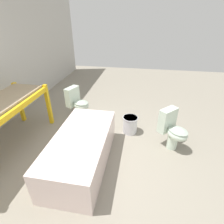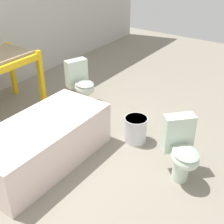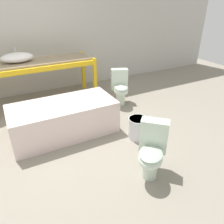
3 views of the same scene
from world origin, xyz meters
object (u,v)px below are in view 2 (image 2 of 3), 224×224
bathtub_main (43,140)px  toilet_near (181,149)px  toilet_far (81,83)px  bucket_white (136,129)px

bathtub_main → toilet_near: toilet_near is taller
bathtub_main → toilet_near: size_ratio=2.30×
toilet_far → bucket_white: bearing=-86.3°
toilet_far → toilet_near: bearing=-88.5°
bathtub_main → toilet_near: 1.57m
bathtub_main → bucket_white: bathtub_main is taller
toilet_far → bucket_white: toilet_far is taller
bathtub_main → toilet_far: (1.35, 0.55, 0.06)m
toilet_far → bathtub_main: bearing=-137.1°
toilet_near → bucket_white: bearing=110.9°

